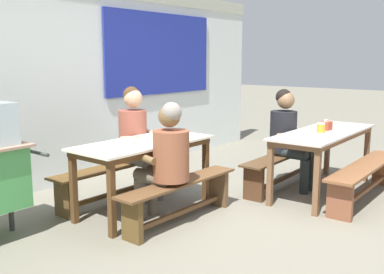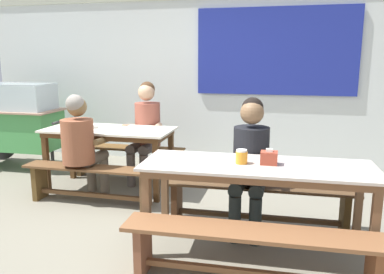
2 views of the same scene
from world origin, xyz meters
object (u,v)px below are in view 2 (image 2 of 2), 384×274
at_px(bench_far_back, 127,158).
at_px(bench_near_back, 258,199).
at_px(bench_far_front, 90,179).
at_px(person_right_near_table, 250,157).
at_px(bench_near_front, 252,247).
at_px(person_center_facing, 146,126).
at_px(food_cart, 14,119).
at_px(dining_table_near, 257,173).
at_px(dining_table_far, 109,135).
at_px(soup_bowl, 92,126).
at_px(condiment_jar, 242,157).
at_px(person_left_back_turned, 81,141).
at_px(tissue_box, 269,158).

relative_size(bench_far_back, bench_near_back, 0.86).
distance_m(bench_far_front, person_right_near_table, 1.86).
height_order(bench_near_front, person_center_facing, person_center_facing).
distance_m(food_cart, person_right_near_table, 3.84).
distance_m(dining_table_near, bench_far_back, 2.57).
distance_m(dining_table_far, dining_table_near, 2.23).
xyz_separation_m(bench_near_back, soup_bowl, (-2.09, 0.69, 0.51)).
distance_m(bench_far_back, condiment_jar, 2.52).
height_order(food_cart, person_left_back_turned, food_cart).
height_order(bench_far_front, bench_near_front, same).
bearing_deg(bench_near_front, bench_far_front, 147.79).
relative_size(bench_near_back, person_left_back_turned, 1.50).
bearing_deg(bench_near_front, bench_far_back, 130.61).
distance_m(dining_table_far, soup_bowl, 0.24).
bearing_deg(tissue_box, condiment_jar, -172.03).
bearing_deg(person_center_facing, bench_near_front, -53.62).
xyz_separation_m(person_center_facing, tissue_box, (1.66, -1.62, 0.08)).
bearing_deg(bench_far_front, food_cart, 148.83).
bearing_deg(bench_far_front, tissue_box, -18.70).
relative_size(person_left_back_turned, soup_bowl, 8.78).
bearing_deg(condiment_jar, dining_table_far, 145.50).
bearing_deg(dining_table_near, dining_table_far, 147.53).
distance_m(bench_far_front, person_center_facing, 1.11).
relative_size(dining_table_near, person_left_back_turned, 1.54).
distance_m(food_cart, soup_bowl, 1.69).
bearing_deg(food_cart, condiment_jar, -26.69).
distance_m(dining_table_near, bench_near_front, 0.64).
bearing_deg(bench_near_front, person_left_back_turned, 148.01).
xyz_separation_m(person_center_facing, soup_bowl, (-0.54, -0.45, 0.05)).
relative_size(bench_near_front, tissue_box, 13.95).
distance_m(dining_table_far, person_left_back_turned, 0.46).
bearing_deg(food_cart, bench_near_back, -19.14).
bearing_deg(bench_near_back, dining_table_far, 159.69).
relative_size(dining_table_far, bench_near_back, 0.85).
bearing_deg(bench_far_back, bench_near_back, -32.74).
relative_size(bench_far_front, bench_near_front, 0.83).
bearing_deg(tissue_box, soup_bowl, 151.90).
height_order(food_cart, condiment_jar, food_cart).
bearing_deg(bench_far_back, dining_table_far, -90.20).
relative_size(dining_table_far, food_cart, 0.91).
bearing_deg(dining_table_far, person_right_near_table, -22.99).
height_order(bench_near_front, soup_bowl, soup_bowl).
bearing_deg(food_cart, soup_bowl, -20.36).
bearing_deg(dining_table_far, bench_far_back, 89.80).
bearing_deg(person_center_facing, person_right_near_table, -39.28).
relative_size(bench_far_front, soup_bowl, 11.07).
xyz_separation_m(bench_far_front, bench_near_front, (1.90, -1.20, 0.02)).
height_order(person_left_back_turned, soup_bowl, person_left_back_turned).
bearing_deg(bench_near_back, condiment_jar, -101.96).
bearing_deg(soup_bowl, food_cart, 159.64).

